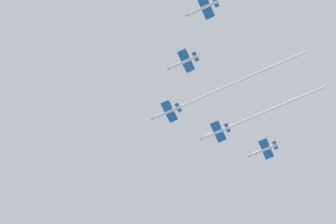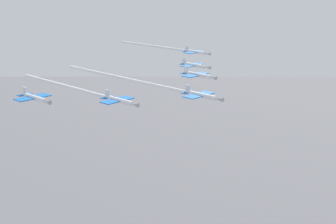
{
  "view_description": "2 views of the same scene",
  "coord_description": "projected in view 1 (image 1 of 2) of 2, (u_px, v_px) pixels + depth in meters",
  "views": [
    {
      "loc": [
        -82.74,
        22.89,
        2.43
      ],
      "look_at": [
        -19.63,
        17.69,
        175.63
      ],
      "focal_mm": 47.97,
      "sensor_mm": 36.0,
      "label": 1
    },
    {
      "loc": [
        102.72,
        39.1,
        206.83
      ],
      "look_at": [
        -25.96,
        7.08,
        168.3
      ],
      "focal_mm": 50.42,
      "sensor_mm": 36.0,
      "label": 2
    }
  ],
  "objects": [
    {
      "name": "jet_lead",
      "position": [
        211.0,
        93.0,
        181.66
      ],
      "size": [
        34.57,
        59.15,
        2.76
      ],
      "rotation": [
        0.0,
        0.0,
        5.77
      ],
      "color": "white"
    },
    {
      "name": "jet_port_inner",
      "position": [
        184.0,
        62.0,
        178.21
      ],
      "size": [
        10.04,
        12.69,
        2.76
      ],
      "rotation": [
        0.0,
        0.0,
        5.77
      ],
      "color": "white"
    },
    {
      "name": "jet_starboard_inner",
      "position": [
        247.0,
        119.0,
        184.41
      ],
      "size": [
        28.27,
        48.02,
        2.76
      ],
      "rotation": [
        0.0,
        0.0,
        5.77
      ],
      "color": "white"
    },
    {
      "name": "jet_port_outer",
      "position": [
        204.0,
        8.0,
        169.9
      ],
      "size": [
        10.04,
        12.69,
        2.76
      ],
      "rotation": [
        0.0,
        0.0,
        5.77
      ],
      "color": "white"
    },
    {
      "name": "jet_starboard_outer",
      "position": [
        264.0,
        150.0,
        190.3
      ],
      "size": [
        10.04,
        12.69,
        2.76
      ],
      "rotation": [
        0.0,
        0.0,
        5.77
      ],
      "color": "white"
    }
  ]
}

